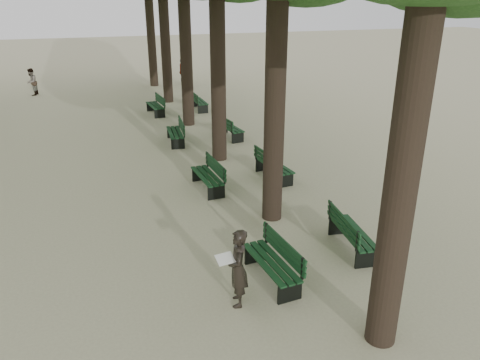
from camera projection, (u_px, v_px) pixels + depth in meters
name	position (u px, v px, depth m)	size (l,w,h in m)	color
ground	(259.00, 290.00, 9.51)	(120.00, 120.00, 0.00)	#B5B189
bench_left_0	(271.00, 269.00, 9.74)	(0.72, 1.84, 0.92)	black
bench_left_1	(208.00, 181.00, 14.26)	(0.68, 1.83, 0.92)	black
bench_left_2	(175.00, 137.00, 18.64)	(0.72, 1.84, 0.92)	black
bench_left_3	(156.00, 109.00, 23.02)	(0.73, 1.84, 0.92)	black
bench_right_0	(352.00, 239.00, 10.92)	(0.79, 1.86, 0.92)	black
bench_right_1	(274.00, 170.00, 15.11)	(0.75, 1.85, 0.92)	black
bench_right_2	(230.00, 131.00, 19.32)	(0.80, 1.86, 0.92)	black
bench_right_3	(199.00, 105.00, 23.89)	(0.58, 1.80, 0.92)	black
man_with_map	(238.00, 268.00, 8.83)	(0.67, 0.69, 1.59)	black
pedestrian_a	(32.00, 82.00, 27.07)	(0.75, 0.31, 1.54)	#262628
pedestrian_c	(182.00, 71.00, 30.31)	(0.98, 0.33, 1.67)	#262628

